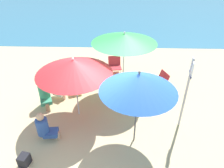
{
  "coord_description": "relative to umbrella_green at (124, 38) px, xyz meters",
  "views": [
    {
      "loc": [
        0.72,
        -4.64,
        4.19
      ],
      "look_at": [
        0.54,
        0.86,
        0.7
      ],
      "focal_mm": 33.27,
      "sensor_mm": 36.0,
      "label": 1
    }
  ],
  "objects": [
    {
      "name": "person_c",
      "position": [
        -2.26,
        -0.49,
        -1.48
      ],
      "size": [
        0.54,
        0.43,
        0.95
      ],
      "rotation": [
        0.0,
        0.0,
        5.86
      ],
      "color": "silver",
      "rests_on": "ground_plane"
    },
    {
      "name": "warning_sign",
      "position": [
        1.6,
        -1.73,
        -0.6
      ],
      "size": [
        0.11,
        0.4,
        2.09
      ],
      "rotation": [
        0.0,
        0.0,
        -0.21
      ],
      "color": "#ADADB2",
      "rests_on": "ground_plane"
    },
    {
      "name": "person_a",
      "position": [
        -2.48,
        -0.95,
        -1.47
      ],
      "size": [
        0.47,
        0.57,
        0.94
      ],
      "rotation": [
        0.0,
        0.0,
        5.12
      ],
      "color": "#389970",
      "rests_on": "ground_plane"
    },
    {
      "name": "umbrella_green",
      "position": [
        0.0,
        0.0,
        0.0
      ],
      "size": [
        2.09,
        2.09,
        2.15
      ],
      "color": "silver",
      "rests_on": "ground_plane"
    },
    {
      "name": "umbrella_red",
      "position": [
        -1.36,
        -1.36,
        -0.3
      ],
      "size": [
        2.09,
        2.09,
        1.9
      ],
      "color": "silver",
      "rests_on": "ground_plane"
    },
    {
      "name": "beach_chair_c",
      "position": [
        -0.32,
        1.37,
        -1.62
      ],
      "size": [
        0.57,
        0.61,
        0.62
      ],
      "rotation": [
        0.0,
        0.0,
        -1.44
      ],
      "color": "red",
      "rests_on": "ground_plane"
    },
    {
      "name": "beach_chair_b",
      "position": [
        -1.69,
        -0.02,
        -1.61
      ],
      "size": [
        0.64,
        0.72,
        0.61
      ],
      "rotation": [
        0.0,
        0.0,
        -1.16
      ],
      "color": "gold",
      "rests_on": "ground_plane"
    },
    {
      "name": "umbrella_blue",
      "position": [
        0.28,
        -2.34,
        -0.16
      ],
      "size": [
        1.79,
        1.79,
        2.06
      ],
      "color": "#4C4C51",
      "rests_on": "ground_plane"
    },
    {
      "name": "ground_plane",
      "position": [
        -0.9,
        -1.59,
        -1.94
      ],
      "size": [
        40.0,
        40.0,
        0.0
      ],
      "primitive_type": "plane",
      "color": "#D3BC8C"
    },
    {
      "name": "sea_water",
      "position": [
        -0.9,
        11.92,
        -1.93
      ],
      "size": [
        40.0,
        16.0,
        0.01
      ],
      "primitive_type": "cube",
      "color": "teal",
      "rests_on": "ground_plane"
    },
    {
      "name": "person_b",
      "position": [
        -2.03,
        -2.41,
        -1.52
      ],
      "size": [
        0.55,
        0.34,
        0.87
      ],
      "rotation": [
        0.0,
        0.0,
        0.11
      ],
      "color": "#2D519E",
      "rests_on": "ground_plane"
    },
    {
      "name": "beach_chair_a",
      "position": [
        1.32,
        0.14,
        -1.6
      ],
      "size": [
        0.71,
        0.69,
        0.63
      ],
      "rotation": [
        0.0,
        0.0,
        -2.78
      ],
      "color": "red",
      "rests_on": "ground_plane"
    },
    {
      "name": "beach_bag",
      "position": [
        -2.31,
        -3.19,
        -1.8
      ],
      "size": [
        0.26,
        0.29,
        0.28
      ],
      "primitive_type": "cube",
      "rotation": [
        0.0,
        0.0,
        4.5
      ],
      "color": "black",
      "rests_on": "ground_plane"
    }
  ]
}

